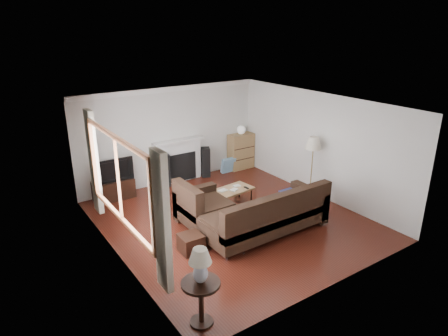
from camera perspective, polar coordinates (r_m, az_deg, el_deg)
room at (r=8.13m, az=1.19°, el=0.39°), size 5.10×5.60×2.54m
window at (r=6.81m, az=-14.87°, el=-1.60°), size 0.12×2.74×1.54m
curtain_near at (r=5.59m, az=-8.84°, el=-7.74°), size 0.10×0.35×2.10m
curtain_far at (r=8.24m, az=-18.09°, el=0.76°), size 0.10×0.35×2.10m
fireplace at (r=10.56m, az=-6.47°, el=1.08°), size 1.40×0.26×1.15m
tv_stand at (r=9.90m, az=-15.47°, el=-2.97°), size 0.95×0.43×0.47m
television at (r=9.71m, az=-15.75°, el=-0.18°), size 0.96×0.13×0.55m
speaker_left at (r=10.34m, az=-8.44°, el=-0.30°), size 0.30×0.33×0.85m
speaker_right at (r=10.90m, az=-2.63°, el=0.85°), size 0.32×0.34×0.81m
bookshelf at (r=11.48m, az=2.43°, el=2.40°), size 0.74×0.35×1.02m
globe_lamp at (r=11.30m, az=2.47°, el=5.46°), size 0.25×0.25×0.25m
sectional_sofa at (r=7.97m, az=5.96°, el=-6.33°), size 2.82×2.06×0.91m
coffee_table at (r=9.26m, az=1.14°, el=-4.12°), size 1.04×0.65×0.38m
footstool at (r=7.49m, az=-4.75°, el=-10.65°), size 0.41×0.41×0.34m
floor_lamp at (r=9.61m, az=12.41°, el=-0.03°), size 0.43×0.43×1.52m
side_table at (r=5.83m, az=-3.29°, el=-18.67°), size 0.54×0.54×0.68m
table_lamp at (r=5.48m, az=-3.41°, el=-13.80°), size 0.32×0.32×0.51m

